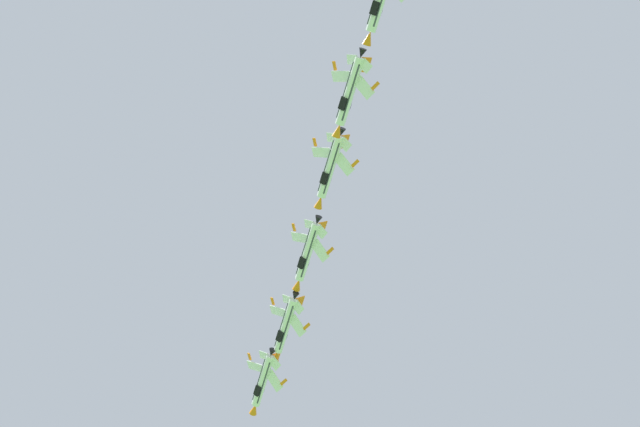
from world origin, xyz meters
The scene contains 5 objects.
fighter_jet_lead centered at (48.30, 74.89, 135.42)m, with size 8.87×15.44×6.39m.
fighter_jet_left_wing centered at (44.82, 62.04, 135.77)m, with size 8.71×15.44×6.81m.
fighter_jet_right_wing centered at (39.31, 47.04, 136.87)m, with size 8.74×15.44×6.73m.
fighter_jet_left_outer centered at (32.91, 31.13, 137.80)m, with size 8.91×15.44×6.28m.
fighter_jet_right_outer centered at (26.84, 17.32, 134.58)m, with size 8.65×15.44×6.96m.
Camera 1 is at (2.57, -7.53, 1.71)m, focal length 44.88 mm.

